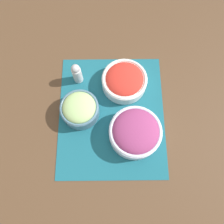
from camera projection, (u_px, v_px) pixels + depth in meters
ground_plane at (112, 115)px, 0.87m from camera, size 3.00×3.00×0.00m
placemat at (112, 114)px, 0.87m from camera, size 0.50×0.42×0.00m
cucumber_bowl at (80, 109)px, 0.83m from camera, size 0.15×0.15×0.09m
onion_bowl at (136, 132)px, 0.80m from camera, size 0.19×0.19×0.09m
tomato_bowl at (125, 80)px, 0.87m from camera, size 0.18×0.18×0.07m
pepper_shaker at (77, 73)px, 0.87m from camera, size 0.04×0.04×0.11m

